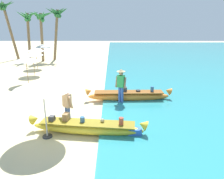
{
  "coord_description": "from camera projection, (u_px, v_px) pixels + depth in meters",
  "views": [
    {
      "loc": [
        1.99,
        -8.66,
        4.16
      ],
      "look_at": [
        1.97,
        1.75,
        0.9
      ],
      "focal_mm": 35.13,
      "sensor_mm": 36.0,
      "label": 1
    }
  ],
  "objects": [
    {
      "name": "boat_yellow_foreground",
      "position": [
        88.0,
        127.0,
        8.4
      ],
      "size": [
        4.6,
        1.16,
        0.75
      ],
      "color": "yellow",
      "rests_on": "ground"
    },
    {
      "name": "palm_tree_leaning_seaward",
      "position": [
        41.0,
        20.0,
        22.55
      ],
      "size": [
        2.74,
        3.01,
        5.26
      ],
      "color": "brown",
      "rests_on": "ground"
    },
    {
      "name": "parasol_row_3",
      "position": [
        43.0,
        46.0,
        22.24
      ],
      "size": [
        1.6,
        1.6,
        1.91
      ],
      "color": "#8E6B47",
      "rests_on": "ground"
    },
    {
      "name": "ground_plane",
      "position": [
        67.0,
        121.0,
        9.51
      ],
      "size": [
        80.0,
        80.0,
        0.0
      ],
      "primitive_type": "plane",
      "color": "beige"
    },
    {
      "name": "boat_orange_midground",
      "position": [
        129.0,
        96.0,
        11.87
      ],
      "size": [
        4.68,
        0.74,
        0.79
      ],
      "color": "orange",
      "rests_on": "ground"
    },
    {
      "name": "patio_umbrella_large",
      "position": [
        43.0,
        84.0,
        7.6
      ],
      "size": [
        2.04,
        2.04,
        2.28
      ],
      "color": "#B7B7BC",
      "rests_on": "ground"
    },
    {
      "name": "person_tourist_customer",
      "position": [
        68.0,
        104.0,
        8.94
      ],
      "size": [
        0.53,
        0.52,
        1.61
      ],
      "color": "#3D5BA8",
      "rests_on": "ground"
    },
    {
      "name": "palm_tree_tall_inland",
      "position": [
        28.0,
        21.0,
        23.31
      ],
      "size": [
        2.39,
        2.71,
        5.32
      ],
      "color": "brown",
      "rests_on": "ground"
    },
    {
      "name": "parasol_row_1",
      "position": [
        33.0,
        53.0,
        17.11
      ],
      "size": [
        1.6,
        1.6,
        1.91
      ],
      "color": "#8E6B47",
      "rests_on": "ground"
    },
    {
      "name": "person_vendor_hatted",
      "position": [
        121.0,
        84.0,
        11.19
      ],
      "size": [
        0.59,
        0.44,
        1.87
      ],
      "color": "#3D5BA8",
      "rests_on": "ground"
    },
    {
      "name": "cooler_box",
      "position": [
        135.0,
        132.0,
        8.22
      ],
      "size": [
        0.51,
        0.35,
        0.33
      ],
      "primitive_type": "cube",
      "rotation": [
        0.0,
        0.0,
        -0.05
      ],
      "color": "blue",
      "rests_on": "ground"
    },
    {
      "name": "palm_tree_far_behind",
      "position": [
        58.0,
        17.0,
        23.38
      ],
      "size": [
        2.45,
        2.71,
        5.67
      ],
      "color": "brown",
      "rests_on": "ground"
    },
    {
      "name": "parasol_row_2",
      "position": [
        36.0,
        49.0,
        19.55
      ],
      "size": [
        1.6,
        1.6,
        1.91
      ],
      "color": "#8E6B47",
      "rests_on": "ground"
    },
    {
      "name": "parasol_row_0",
      "position": [
        26.0,
        59.0,
        14.63
      ],
      "size": [
        1.6,
        1.6,
        1.91
      ],
      "color": "#8E6B47",
      "rests_on": "ground"
    },
    {
      "name": "palm_tree_mid_cluster",
      "position": [
        5.0,
        12.0,
        23.53
      ],
      "size": [
        2.81,
        2.61,
        6.4
      ],
      "color": "brown",
      "rests_on": "ground"
    }
  ]
}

